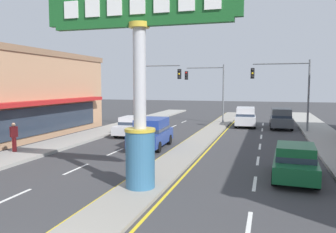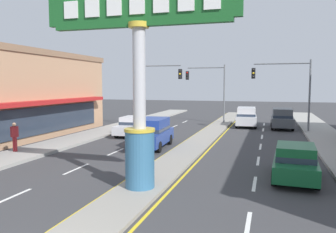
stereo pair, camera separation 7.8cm
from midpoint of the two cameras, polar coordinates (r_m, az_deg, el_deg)
median_strip at (r=23.81m, az=5.20°, el=-4.38°), size 1.86×52.00×0.14m
sidewalk_left at (r=25.36m, az=-16.03°, el=-3.92°), size 2.82×60.00×0.18m
lane_markings at (r=22.52m, az=4.50°, el=-5.11°), size 8.60×52.00×0.01m
district_sign at (r=12.84m, az=-4.72°, el=5.93°), size 7.60×1.18×7.62m
traffic_light_left_side at (r=32.55m, az=-2.69°, el=5.65°), size 4.86×0.46×6.20m
traffic_light_right_side at (r=30.61m, az=19.65°, el=5.35°), size 4.86×0.46×6.20m
traffic_light_median_far at (r=36.22m, az=7.19°, el=5.50°), size 4.20×0.46×6.20m
suv_near_right_lane at (r=33.20m, az=18.77°, el=-0.28°), size 2.02×4.63×1.90m
sedan_far_right_lane at (r=15.78m, az=20.84°, el=-7.11°), size 2.01×4.39×1.53m
suv_near_left_lane at (r=22.09m, az=-2.62°, el=-2.73°), size 2.15×4.69×1.90m
sedan_mid_left_lane at (r=27.48m, az=-5.97°, el=-1.56°), size 2.02×4.39×1.53m
suv_far_left_oncoming at (r=33.87m, az=13.16°, el=-0.03°), size 2.16×4.70×1.90m
pedestrian_near_kerb at (r=21.78m, az=-24.40°, el=-2.90°), size 0.38×0.46×1.71m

